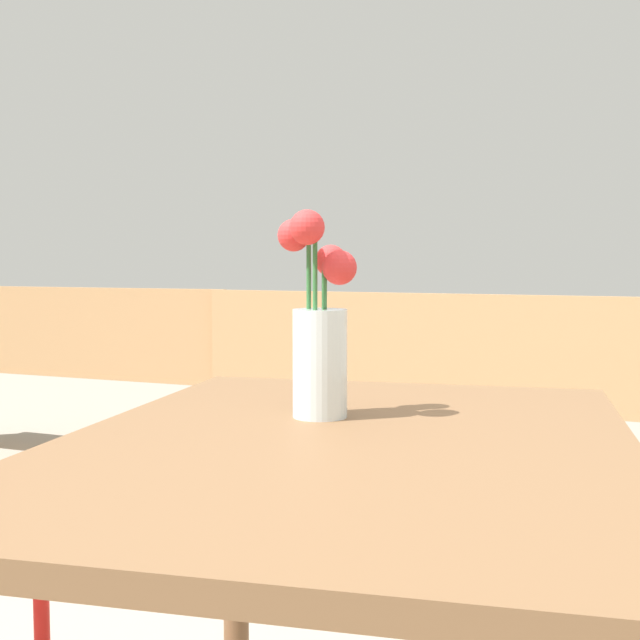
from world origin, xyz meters
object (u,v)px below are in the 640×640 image
Objects in this scene: table_front at (348,513)px; flower_vase at (320,340)px; bench_near at (446,390)px; bench_middle at (65,365)px.

flower_vase is at bearing 123.96° from table_front.
table_front is 0.26m from flower_vase.
flower_vase is at bearing -85.86° from bench_near.
flower_vase is 0.15× the size of bench_near.
bench_near is at bearing 96.15° from table_front.
table_front is at bearing -83.85° from bench_near.
table_front is at bearing -46.78° from bench_middle.
flower_vase is at bearing -46.33° from bench_middle.
bench_middle reaches higher than table_front.
table_front is 0.57× the size of bench_middle.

